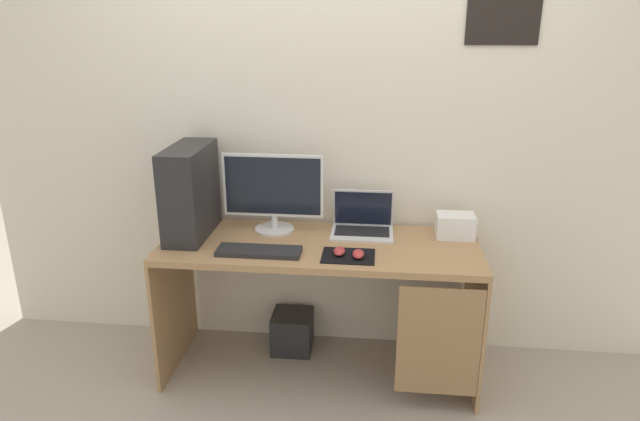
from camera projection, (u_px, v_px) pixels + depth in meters
The scene contains 12 objects.
ground_plane at pixel (320, 368), 3.18m from camera, with size 8.00×8.00×0.00m, color #9E9384.
wall_back at pixel (327, 128), 3.09m from camera, with size 4.00×0.05×2.60m.
desk at pixel (324, 269), 2.97m from camera, with size 1.65×0.63×0.76m.
pc_tower at pixel (190, 191), 2.98m from camera, with size 0.19×0.46×0.48m, color #232326.
monitor at pixel (273, 192), 3.04m from camera, with size 0.55×0.21×0.43m.
laptop at pixel (362, 225), 3.07m from camera, with size 0.33×0.24×0.23m.
projector at pixel (455, 226), 3.00m from camera, with size 0.20×0.14×0.13m, color white.
keyboard at pixel (259, 251), 2.80m from camera, with size 0.42×0.14×0.02m, color #232326.
mousepad at pixel (348, 256), 2.77m from camera, with size 0.26×0.20×0.01m, color black.
mouse_left at pixel (339, 251), 2.78m from camera, with size 0.06×0.10×0.03m, color #B23333.
mouse_right at pixel (358, 254), 2.75m from camera, with size 0.06×0.10×0.03m, color #B23333.
subwoofer at pixel (292, 331), 3.34m from camera, with size 0.23×0.23×0.23m, color #232326.
Camera 1 is at (0.29, -2.70, 1.88)m, focal length 31.67 mm.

